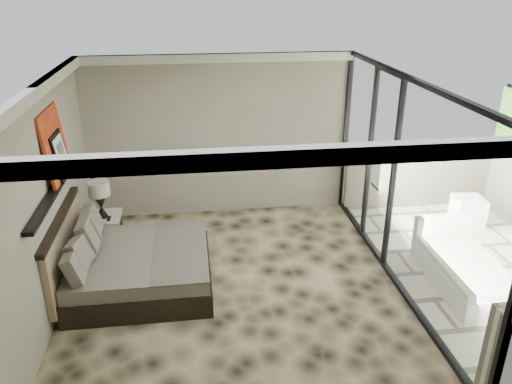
{
  "coord_description": "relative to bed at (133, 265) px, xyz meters",
  "views": [
    {
      "loc": [
        -0.47,
        -5.76,
        3.91
      ],
      "look_at": [
        0.36,
        0.4,
        1.24
      ],
      "focal_mm": 35.0,
      "sensor_mm": 36.0,
      "label": 1
    }
  ],
  "objects": [
    {
      "name": "floor",
      "position": [
        1.35,
        -0.24,
        -0.32
      ],
      "size": [
        5.0,
        5.0,
        0.0
      ],
      "primitive_type": "plane",
      "color": "black",
      "rests_on": "ground"
    },
    {
      "name": "ceiling",
      "position": [
        1.35,
        -0.24,
        2.47
      ],
      "size": [
        4.5,
        5.0,
        0.02
      ],
      "primitive_type": "cube",
      "color": "silver",
      "rests_on": "back_wall"
    },
    {
      "name": "back_wall",
      "position": [
        1.35,
        2.25,
        1.08
      ],
      "size": [
        4.5,
        0.02,
        2.8
      ],
      "primitive_type": "cube",
      "color": "gray",
      "rests_on": "floor"
    },
    {
      "name": "left_wall",
      "position": [
        -0.89,
        -0.24,
        1.08
      ],
      "size": [
        0.02,
        5.0,
        2.8
      ],
      "primitive_type": "cube",
      "color": "gray",
      "rests_on": "floor"
    },
    {
      "name": "glass_wall",
      "position": [
        3.6,
        -0.24,
        1.08
      ],
      "size": [
        0.08,
        5.0,
        2.8
      ],
      "primitive_type": "cube",
      "color": "white",
      "rests_on": "floor"
    },
    {
      "name": "terrace_slab",
      "position": [
        5.1,
        -0.24,
        -0.38
      ],
      "size": [
        3.0,
        5.0,
        0.12
      ],
      "primitive_type": "cube",
      "color": "beige",
      "rests_on": "ground"
    },
    {
      "name": "picture_ledge",
      "position": [
        -0.83,
        -0.14,
        1.18
      ],
      "size": [
        0.12,
        2.2,
        0.05
      ],
      "primitive_type": "cube",
      "color": "black",
      "rests_on": "left_wall"
    },
    {
      "name": "bed",
      "position": [
        0.0,
        0.0,
        0.0
      ],
      "size": [
        1.93,
        1.87,
        1.06
      ],
      "color": "black",
      "rests_on": "floor"
    },
    {
      "name": "nightstand",
      "position": [
        -0.57,
        1.19,
        -0.03
      ],
      "size": [
        0.64,
        0.64,
        0.58
      ],
      "primitive_type": "cube",
      "rotation": [
        0.0,
        0.0,
        -0.11
      ],
      "color": "black",
      "rests_on": "floor"
    },
    {
      "name": "table_lamp",
      "position": [
        -0.54,
        1.17,
        0.57
      ],
      "size": [
        0.32,
        0.32,
        0.58
      ],
      "color": "black",
      "rests_on": "nightstand"
    },
    {
      "name": "abstract_canvas",
      "position": [
        -0.84,
        0.3,
        1.66
      ],
      "size": [
        0.13,
        0.9,
        0.9
      ],
      "primitive_type": "cube",
      "rotation": [
        0.0,
        -0.1,
        0.0
      ],
      "color": "#B8290F",
      "rests_on": "picture_ledge"
    },
    {
      "name": "framed_print",
      "position": [
        -0.79,
        0.3,
        1.51
      ],
      "size": [
        0.11,
        0.5,
        0.6
      ],
      "primitive_type": "cube",
      "rotation": [
        0.0,
        -0.14,
        0.0
      ],
      "color": "black",
      "rests_on": "picture_ledge"
    },
    {
      "name": "ottoman",
      "position": [
        5.51,
        1.16,
        -0.08
      ],
      "size": [
        0.53,
        0.53,
        0.48
      ],
      "primitive_type": "cube",
      "rotation": [
        0.0,
        0.0,
        -0.12
      ],
      "color": "white",
      "rests_on": "terrace_slab"
    },
    {
      "name": "lounger",
      "position": [
        4.51,
        -0.54,
        -0.11
      ],
      "size": [
        0.9,
        1.73,
        0.67
      ],
      "rotation": [
        0.0,
        0.0,
        -0.03
      ],
      "color": "silver",
      "rests_on": "terrace_slab"
    }
  ]
}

